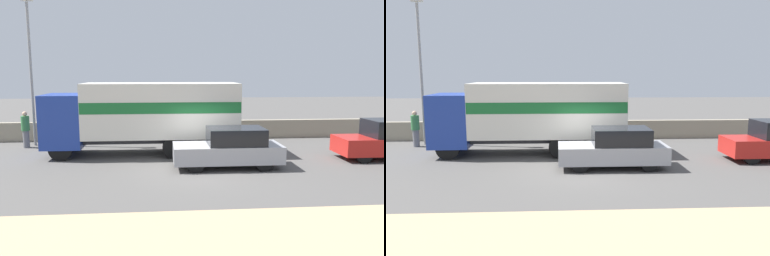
# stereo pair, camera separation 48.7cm
# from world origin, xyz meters

# --- Properties ---
(ground_plane) EXTENTS (80.00, 80.00, 0.00)m
(ground_plane) POSITION_xyz_m (0.00, 0.00, 0.00)
(ground_plane) COLOR #514F4C
(dirt_shoulder_foreground) EXTENTS (60.00, 4.45, 0.04)m
(dirt_shoulder_foreground) POSITION_xyz_m (0.00, -6.77, 0.02)
(dirt_shoulder_foreground) COLOR tan
(dirt_shoulder_foreground) RESTS_ON ground_plane
(stone_wall_backdrop) EXTENTS (60.00, 0.35, 1.05)m
(stone_wall_backdrop) POSITION_xyz_m (0.00, 6.71, 0.53)
(stone_wall_backdrop) COLOR gray
(stone_wall_backdrop) RESTS_ON ground_plane
(street_lamp) EXTENTS (0.56, 0.28, 7.52)m
(street_lamp) POSITION_xyz_m (-8.41, 5.53, 4.32)
(street_lamp) COLOR gray
(street_lamp) RESTS_ON ground_plane
(box_truck) EXTENTS (8.81, 2.38, 3.32)m
(box_truck) POSITION_xyz_m (-2.50, 2.93, 1.95)
(box_truck) COLOR navy
(box_truck) RESTS_ON ground_plane
(car_hatchback) EXTENTS (4.34, 1.71, 1.62)m
(car_hatchback) POSITION_xyz_m (0.94, 0.21, 0.79)
(car_hatchback) COLOR #9E9EA3
(car_hatchback) RESTS_ON ground_plane
(pedestrian) EXTENTS (0.40, 0.40, 1.85)m
(pedestrian) POSITION_xyz_m (-8.66, 4.93, 0.96)
(pedestrian) COLOR slate
(pedestrian) RESTS_ON ground_plane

